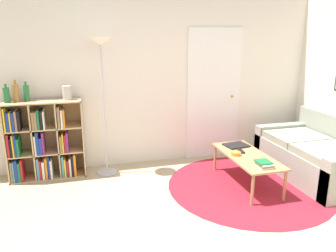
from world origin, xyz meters
The scene contains 14 objects.
wall_back centered at (0.03, 2.46, 1.29)m, with size 7.63×0.11×2.60m.
rug centered at (0.81, 1.23, 0.00)m, with size 2.08×2.08×0.01m.
bookshelf centered at (-1.72, 2.24, 0.49)m, with size 0.97×0.34×1.05m.
floor_lamp centered at (-0.90, 2.16, 1.54)m, with size 0.31×0.31×1.85m.
couch centered at (1.90, 1.30, 0.27)m, with size 0.94×1.60×0.80m.
coffee_table centered at (0.80, 1.30, 0.36)m, with size 0.50×1.13×0.40m.
laptop centered at (0.83, 1.67, 0.41)m, with size 0.34×0.29×0.02m.
bowl centered at (0.66, 1.34, 0.42)m, with size 0.12×0.12×0.04m.
book_stack_on_table centered at (0.79, 0.90, 0.43)m, with size 0.17×0.19×0.07m.
remote centered at (0.78, 1.44, 0.41)m, with size 0.06×0.17×0.02m.
bottle_left centered at (-2.09, 2.23, 1.15)m, with size 0.08×0.08×0.24m.
bottle_middle centered at (-1.98, 2.26, 1.17)m, with size 0.07×0.07×0.28m.
bottle_right centered at (-1.86, 2.27, 1.16)m, with size 0.07×0.07×0.25m.
vase_on_shelf centered at (-1.36, 2.25, 1.14)m, with size 0.12×0.12×0.18m.
Camera 1 is at (-1.22, -2.20, 1.86)m, focal length 35.00 mm.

